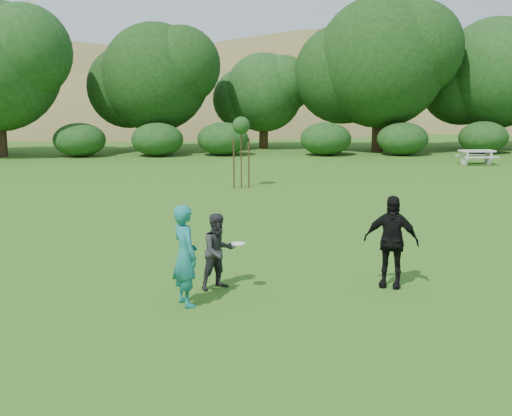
{
  "coord_description": "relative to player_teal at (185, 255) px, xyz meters",
  "views": [
    {
      "loc": [
        -1.33,
        -12.04,
        3.89
      ],
      "look_at": [
        0.0,
        3.0,
        1.1
      ],
      "focal_mm": 45.0,
      "sensor_mm": 36.0,
      "label": 1
    }
  ],
  "objects": [
    {
      "name": "tree_row",
      "position": [
        4.85,
        29.39,
        3.94
      ],
      "size": [
        53.92,
        10.38,
        9.62
      ],
      "color": "#3A2616",
      "rests_on": "ground"
    },
    {
      "name": "player_black",
      "position": [
        4.05,
        0.78,
        -0.01
      ],
      "size": [
        1.18,
        0.87,
        1.85
      ],
      "primitive_type": "imported",
      "rotation": [
        0.0,
        0.0,
        -0.43
      ],
      "color": "black",
      "rests_on": "ground"
    },
    {
      "name": "hillside",
      "position": [
        1.06,
        69.16,
        -12.9
      ],
      "size": [
        150.0,
        72.0,
        52.0
      ],
      "color": "olive",
      "rests_on": "ground"
    },
    {
      "name": "ground",
      "position": [
        1.62,
        0.71,
        -0.93
      ],
      "size": [
        120.0,
        120.0,
        0.0
      ],
      "primitive_type": "plane",
      "color": "#19470C",
      "rests_on": "ground"
    },
    {
      "name": "player_teal",
      "position": [
        0.0,
        0.0,
        0.0
      ],
      "size": [
        0.68,
        0.8,
        1.87
      ],
      "primitive_type": "imported",
      "rotation": [
        0.0,
        0.0,
        1.99
      ],
      "color": "#197070",
      "rests_on": "ground"
    },
    {
      "name": "picnic_table",
      "position": [
        14.87,
        21.22,
        -0.41
      ],
      "size": [
        1.8,
        1.48,
        0.76
      ],
      "color": "#BAB6AC",
      "rests_on": "ground"
    },
    {
      "name": "frisbee",
      "position": [
        1.01,
        0.67,
        0.04
      ],
      "size": [
        0.27,
        0.27,
        0.03
      ],
      "color": "white",
      "rests_on": "ground"
    },
    {
      "name": "sapling",
      "position": [
        1.96,
        14.16,
        1.49
      ],
      "size": [
        0.7,
        0.7,
        2.85
      ],
      "color": "#392516",
      "rests_on": "ground"
    },
    {
      "name": "player_grey",
      "position": [
        0.63,
        0.93,
        -0.17
      ],
      "size": [
        0.92,
        0.86,
        1.52
      ],
      "primitive_type": "imported",
      "rotation": [
        0.0,
        0.0,
        0.51
      ],
      "color": "#28282A",
      "rests_on": "ground"
    }
  ]
}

